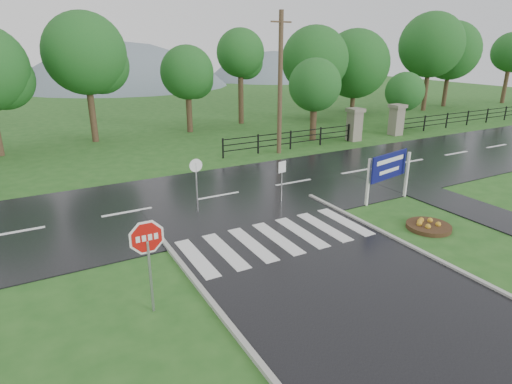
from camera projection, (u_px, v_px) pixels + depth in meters
ground at (382, 315)px, 10.73m from camera, size 120.00×120.00×0.00m
main_road at (218, 197)px, 18.99m from camera, size 90.00×8.00×0.04m
walkway at (462, 206)px, 17.91m from camera, size 2.20×11.00×0.04m
crosswalk at (277, 238)px, 14.84m from camera, size 6.50×2.80×0.02m
pillar_west at (354, 124)px, 29.49m from camera, size 1.00×1.00×2.24m
pillar_east at (396, 119)px, 31.31m from camera, size 1.00×1.00×2.24m
fence_west at (291, 138)px, 27.25m from camera, size 9.58×0.08×1.20m
fence_east at (487, 114)px, 36.36m from camera, size 20.58×0.08×1.20m
hills at (105, 182)px, 71.17m from camera, size 102.00×48.00×48.00m
treeline at (152, 137)px, 31.02m from camera, size 83.20×5.20×10.00m
stop_sign at (148, 245)px, 10.32m from camera, size 1.18×0.06×2.65m
estate_billboard at (389, 168)px, 18.01m from camera, size 2.40×0.56×2.13m
flower_bed at (429, 226)px, 15.70m from camera, size 1.60×1.60×0.32m
reg_sign_small at (282, 173)px, 17.99m from camera, size 0.40×0.09×1.79m
reg_sign_round at (196, 179)px, 16.71m from camera, size 0.52×0.06×2.25m
utility_pole_east at (280, 84)px, 25.15m from camera, size 1.46×0.27×8.22m
entrance_tree_left at (315, 85)px, 28.78m from camera, size 3.54×3.54×5.56m
entrance_tree_right at (405, 92)px, 32.99m from camera, size 2.97×2.97×4.39m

